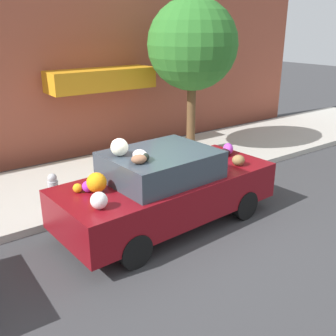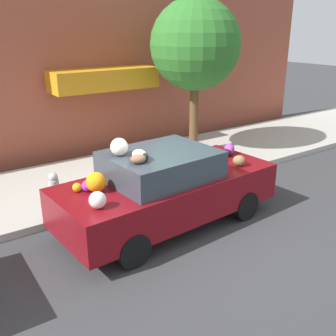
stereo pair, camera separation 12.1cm
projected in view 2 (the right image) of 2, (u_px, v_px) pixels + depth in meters
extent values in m
plane|color=#38383A|center=(169.00, 224.00, 7.44)|extent=(60.00, 60.00, 0.00)
cube|color=#B2ADA3|center=(105.00, 178.00, 9.50)|extent=(24.00, 3.20, 0.15)
cube|color=#9E4C38|center=(60.00, 51.00, 10.26)|extent=(18.00, 0.30, 5.80)
cube|color=orange|center=(104.00, 79.00, 10.55)|extent=(2.93, 0.90, 0.55)
cylinder|color=brown|center=(194.00, 115.00, 10.86)|extent=(0.24, 0.24, 2.09)
sphere|color=#2D7228|center=(195.00, 45.00, 10.21)|extent=(2.37, 2.37, 2.37)
cylinder|color=#B2B2B7|center=(55.00, 193.00, 7.76)|extent=(0.20, 0.20, 0.55)
sphere|color=#B2B2B7|center=(53.00, 177.00, 7.65)|extent=(0.18, 0.18, 0.18)
cube|color=maroon|center=(168.00, 193.00, 7.25)|extent=(4.24, 1.91, 0.69)
cube|color=#333D47|center=(161.00, 165.00, 6.95)|extent=(1.95, 1.58, 0.49)
cylinder|color=black|center=(192.00, 182.00, 8.68)|extent=(0.58, 0.21, 0.57)
cylinder|color=black|center=(245.00, 205.00, 7.55)|extent=(0.58, 0.21, 0.57)
cylinder|color=black|center=(87.00, 215.00, 7.18)|extent=(0.58, 0.21, 0.57)
cylinder|color=black|center=(133.00, 250.00, 6.05)|extent=(0.58, 0.21, 0.57)
sphere|color=black|center=(144.00, 157.00, 6.36)|extent=(0.20, 0.20, 0.14)
sphere|color=#AD30CA|center=(87.00, 186.00, 6.43)|extent=(0.23, 0.23, 0.19)
ellipsoid|color=brown|center=(138.00, 159.00, 6.27)|extent=(0.30, 0.27, 0.15)
sphere|color=orange|center=(77.00, 187.00, 6.41)|extent=(0.22, 0.22, 0.15)
sphere|color=purple|center=(206.00, 158.00, 7.84)|extent=(0.20, 0.20, 0.16)
ellipsoid|color=black|center=(226.00, 153.00, 8.15)|extent=(0.27, 0.28, 0.16)
ellipsoid|color=white|center=(139.00, 155.00, 6.43)|extent=(0.25, 0.30, 0.17)
sphere|color=green|center=(210.00, 156.00, 7.83)|extent=(0.33, 0.33, 0.24)
ellipsoid|color=orange|center=(194.00, 153.00, 7.99)|extent=(0.16, 0.19, 0.23)
sphere|color=yellow|center=(239.00, 159.00, 7.77)|extent=(0.16, 0.16, 0.15)
ellipsoid|color=purple|center=(229.00, 149.00, 8.25)|extent=(0.37, 0.37, 0.23)
sphere|color=orange|center=(96.00, 182.00, 6.40)|extent=(0.44, 0.44, 0.33)
sphere|color=white|center=(120.00, 150.00, 6.64)|extent=(0.22, 0.22, 0.19)
sphere|color=white|center=(119.00, 147.00, 6.62)|extent=(0.40, 0.40, 0.30)
sphere|color=white|center=(98.00, 200.00, 5.83)|extent=(0.36, 0.36, 0.26)
ellipsoid|color=olive|center=(239.00, 161.00, 7.58)|extent=(0.32, 0.32, 0.21)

